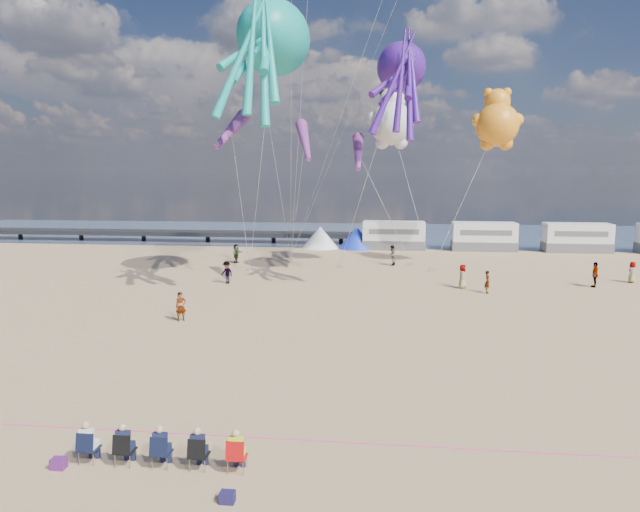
{
  "coord_description": "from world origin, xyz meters",
  "views": [
    {
      "loc": [
        4.99,
        -21.73,
        8.43
      ],
      "look_at": [
        1.84,
        6.0,
        4.24
      ],
      "focal_mm": 32.0,
      "sensor_mm": 36.0,
      "label": 1
    }
  ],
  "objects_px": {
    "beachgoer_0": "(463,276)",
    "windsock_left": "(231,130)",
    "kite_octopus_teal": "(274,38)",
    "sandbag_a": "(250,269)",
    "windsock_right": "(305,141)",
    "beachgoer_1": "(392,255)",
    "sandbag_b": "(339,266)",
    "motorhome_1": "(484,236)",
    "sandbag_e": "(291,259)",
    "standing_person": "(181,307)",
    "kite_teddy_orange": "(497,125)",
    "motorhome_0": "(394,235)",
    "beachgoer_3": "(595,275)",
    "kite_panda": "(392,123)",
    "cooler_purple": "(59,463)",
    "cooler_navy": "(227,497)",
    "sandbag_d": "(411,264)",
    "beachgoer_6": "(632,272)",
    "beachgoer_5": "(488,282)",
    "spectator_row": "(162,445)",
    "beachgoer_2": "(227,272)",
    "sandbag_c": "(432,270)",
    "windsock_mid": "(358,153)",
    "tent_white": "(320,237)",
    "motorhome_2": "(577,238)",
    "beachgoer_4": "(236,254)",
    "kite_octopus_purple": "(401,67)",
    "tent_blue": "(357,238)"
  },
  "relations": [
    {
      "from": "beachgoer_0",
      "to": "kite_octopus_teal",
      "type": "xyz_separation_m",
      "value": [
        -13.66,
        0.18,
        16.83
      ]
    },
    {
      "from": "windsock_right",
      "to": "kite_octopus_teal",
      "type": "bearing_deg",
      "value": 136.9
    },
    {
      "from": "cooler_purple",
      "to": "sandbag_d",
      "type": "relative_size",
      "value": 0.8
    },
    {
      "from": "kite_panda",
      "to": "windsock_left",
      "type": "bearing_deg",
      "value": -150.57
    },
    {
      "from": "cooler_navy",
      "to": "beachgoer_2",
      "type": "relative_size",
      "value": 0.22
    },
    {
      "from": "standing_person",
      "to": "kite_octopus_purple",
      "type": "distance_m",
      "value": 23.41
    },
    {
      "from": "beachgoer_6",
      "to": "windsock_right",
      "type": "xyz_separation_m",
      "value": [
        -24.36,
        -4.74,
        9.66
      ]
    },
    {
      "from": "motorhome_1",
      "to": "sandbag_b",
      "type": "height_order",
      "value": "motorhome_1"
    },
    {
      "from": "cooler_navy",
      "to": "standing_person",
      "type": "height_order",
      "value": "standing_person"
    },
    {
      "from": "standing_person",
      "to": "beachgoer_2",
      "type": "height_order",
      "value": "beachgoer_2"
    },
    {
      "from": "kite_octopus_teal",
      "to": "windsock_mid",
      "type": "distance_m",
      "value": 11.26
    },
    {
      "from": "motorhome_2",
      "to": "sandbag_b",
      "type": "distance_m",
      "value": 27.04
    },
    {
      "from": "motorhome_0",
      "to": "beachgoer_1",
      "type": "height_order",
      "value": "motorhome_0"
    },
    {
      "from": "motorhome_2",
      "to": "beachgoer_1",
      "type": "relative_size",
      "value": 3.64
    },
    {
      "from": "sandbag_a",
      "to": "windsock_right",
      "type": "height_order",
      "value": "windsock_right"
    },
    {
      "from": "beachgoer_3",
      "to": "kite_octopus_teal",
      "type": "bearing_deg",
      "value": -64.79
    },
    {
      "from": "cooler_navy",
      "to": "windsock_left",
      "type": "bearing_deg",
      "value": 104.54
    },
    {
      "from": "beachgoer_5",
      "to": "kite_teddy_orange",
      "type": "distance_m",
      "value": 15.52
    },
    {
      "from": "beachgoer_1",
      "to": "beachgoer_3",
      "type": "height_order",
      "value": "beachgoer_3"
    },
    {
      "from": "sandbag_c",
      "to": "sandbag_e",
      "type": "bearing_deg",
      "value": 159.54
    },
    {
      "from": "sandbag_e",
      "to": "standing_person",
      "type": "bearing_deg",
      "value": -96.35
    },
    {
      "from": "motorhome_2",
      "to": "spectator_row",
      "type": "distance_m",
      "value": 53.87
    },
    {
      "from": "beachgoer_2",
      "to": "sandbag_b",
      "type": "distance_m",
      "value": 11.27
    },
    {
      "from": "sandbag_d",
      "to": "beachgoer_4",
      "type": "bearing_deg",
      "value": -178.47
    },
    {
      "from": "tent_white",
      "to": "standing_person",
      "type": "xyz_separation_m",
      "value": [
        -4.37,
        -31.45,
        -0.37
      ]
    },
    {
      "from": "beachgoer_0",
      "to": "windsock_left",
      "type": "distance_m",
      "value": 20.05
    },
    {
      "from": "tent_blue",
      "to": "beachgoer_0",
      "type": "bearing_deg",
      "value": -67.08
    },
    {
      "from": "standing_person",
      "to": "beachgoer_3",
      "type": "height_order",
      "value": "beachgoer_3"
    },
    {
      "from": "beachgoer_5",
      "to": "spectator_row",
      "type": "bearing_deg",
      "value": 160.35
    },
    {
      "from": "kite_panda",
      "to": "kite_teddy_orange",
      "type": "relative_size",
      "value": 1.02
    },
    {
      "from": "windsock_right",
      "to": "windsock_left",
      "type": "bearing_deg",
      "value": 147.54
    },
    {
      "from": "motorhome_1",
      "to": "sandbag_a",
      "type": "height_order",
      "value": "motorhome_1"
    },
    {
      "from": "sandbag_a",
      "to": "sandbag_e",
      "type": "bearing_deg",
      "value": 68.22
    },
    {
      "from": "windsock_left",
      "to": "kite_panda",
      "type": "bearing_deg",
      "value": 32.84
    },
    {
      "from": "beachgoer_2",
      "to": "sandbag_c",
      "type": "height_order",
      "value": "beachgoer_2"
    },
    {
      "from": "beachgoer_2",
      "to": "beachgoer_6",
      "type": "relative_size",
      "value": 1.06
    },
    {
      "from": "motorhome_0",
      "to": "windsock_left",
      "type": "height_order",
      "value": "windsock_left"
    },
    {
      "from": "beachgoer_1",
      "to": "sandbag_b",
      "type": "distance_m",
      "value": 4.96
    },
    {
      "from": "cooler_purple",
      "to": "cooler_navy",
      "type": "relative_size",
      "value": 1.05
    },
    {
      "from": "beachgoer_0",
      "to": "beachgoer_6",
      "type": "bearing_deg",
      "value": -63.38
    },
    {
      "from": "sandbag_b",
      "to": "kite_teddy_orange",
      "type": "bearing_deg",
      "value": 4.18
    },
    {
      "from": "motorhome_0",
      "to": "beachgoer_3",
      "type": "bearing_deg",
      "value": -52.99
    },
    {
      "from": "kite_octopus_purple",
      "to": "sandbag_e",
      "type": "bearing_deg",
      "value": 156.54
    },
    {
      "from": "spectator_row",
      "to": "windsock_right",
      "type": "height_order",
      "value": "windsock_right"
    },
    {
      "from": "spectator_row",
      "to": "windsock_left",
      "type": "bearing_deg",
      "value": 100.67
    },
    {
      "from": "tent_white",
      "to": "windsock_mid",
      "type": "bearing_deg",
      "value": -71.97
    },
    {
      "from": "motorhome_2",
      "to": "beachgoer_1",
      "type": "height_order",
      "value": "motorhome_2"
    },
    {
      "from": "beachgoer_1",
      "to": "beachgoer_2",
      "type": "height_order",
      "value": "beachgoer_1"
    },
    {
      "from": "sandbag_d",
      "to": "sandbag_e",
      "type": "distance_m",
      "value": 11.43
    },
    {
      "from": "motorhome_2",
      "to": "spectator_row",
      "type": "xyz_separation_m",
      "value": [
        -26.24,
        -47.04,
        -0.85
      ]
    }
  ]
}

